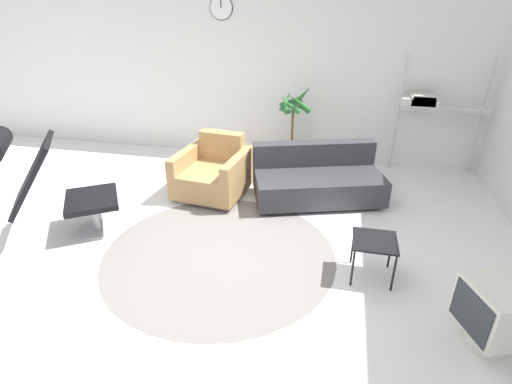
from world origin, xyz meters
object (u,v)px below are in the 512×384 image
potted_plant (293,131)px  shelf_unit (429,103)px  armchair_red (214,174)px  couch_low (317,180)px  crt_television (495,314)px  side_table (374,244)px  lounge_chair (42,176)px

potted_plant → shelf_unit: size_ratio=0.75×
armchair_red → shelf_unit: size_ratio=0.59×
shelf_unit → couch_low: bearing=-140.8°
shelf_unit → crt_television: bearing=-88.8°
armchair_red → shelf_unit: 3.11m
side_table → crt_television: (0.83, -0.67, -0.05)m
armchair_red → crt_television: (2.80, -2.04, 0.03)m
armchair_red → shelf_unit: shelf_unit is taller
couch_low → shelf_unit: size_ratio=1.06×
crt_television → shelf_unit: 3.40m
potted_plant → lounge_chair: bearing=-131.5°
crt_television → potted_plant: bearing=10.0°
lounge_chair → armchair_red: size_ratio=1.27×
armchair_red → side_table: 2.41m
potted_plant → couch_low: bearing=-65.4°
lounge_chair → shelf_unit: size_ratio=0.75×
armchair_red → couch_low: bearing=-166.8°
couch_low → potted_plant: 1.15m
lounge_chair → side_table: size_ratio=3.10×
lounge_chair → potted_plant: size_ratio=1.00×
crt_television → potted_plant: size_ratio=0.46×
shelf_unit → lounge_chair: bearing=-146.9°
potted_plant → side_table: bearing=-66.6°
couch_low → shelf_unit: bearing=-158.4°
crt_television → shelf_unit: size_ratio=0.35×
lounge_chair → couch_low: 3.16m
lounge_chair → side_table: 3.37m
armchair_red → potted_plant: bearing=-120.3°
crt_television → potted_plant: 3.73m
couch_low → crt_television: bearing=106.3°
couch_low → crt_television: 2.63m
couch_low → crt_television: size_ratio=3.06×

